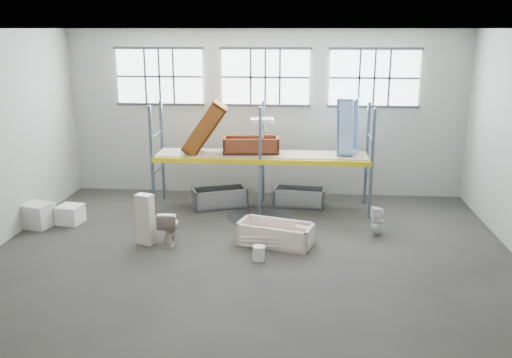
# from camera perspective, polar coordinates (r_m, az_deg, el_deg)

# --- Properties ---
(floor) EXTENTS (12.00, 10.00, 0.10)m
(floor) POSITION_cam_1_polar(r_m,az_deg,el_deg) (12.64, -0.55, -8.16)
(floor) COLOR #423F38
(floor) RESTS_ON ground
(ceiling) EXTENTS (12.00, 10.00, 0.10)m
(ceiling) POSITION_cam_1_polar(r_m,az_deg,el_deg) (11.59, -0.62, 15.63)
(ceiling) COLOR silver
(ceiling) RESTS_ON ground
(wall_back) EXTENTS (12.00, 0.10, 5.00)m
(wall_back) POSITION_cam_1_polar(r_m,az_deg,el_deg) (16.81, 0.98, 6.83)
(wall_back) COLOR #A8A79C
(wall_back) RESTS_ON ground
(wall_front) EXTENTS (12.00, 0.10, 5.00)m
(wall_front) POSITION_cam_1_polar(r_m,az_deg,el_deg) (7.04, -4.33, -5.47)
(wall_front) COLOR #B3B2A6
(wall_front) RESTS_ON ground
(window_left) EXTENTS (2.60, 0.04, 1.60)m
(window_left) POSITION_cam_1_polar(r_m,az_deg,el_deg) (17.08, -9.98, 10.45)
(window_left) COLOR white
(window_left) RESTS_ON wall_back
(window_mid) EXTENTS (2.60, 0.04, 1.60)m
(window_mid) POSITION_cam_1_polar(r_m,az_deg,el_deg) (16.58, 0.98, 10.53)
(window_mid) COLOR white
(window_mid) RESTS_ON wall_back
(window_right) EXTENTS (2.60, 0.04, 1.60)m
(window_right) POSITION_cam_1_polar(r_m,az_deg,el_deg) (16.68, 12.19, 10.23)
(window_right) COLOR white
(window_right) RESTS_ON wall_back
(rack_upright_la) EXTENTS (0.08, 0.08, 3.00)m
(rack_upright_la) POSITION_cam_1_polar(r_m,az_deg,el_deg) (15.40, -10.77, 1.97)
(rack_upright_la) COLOR slate
(rack_upright_la) RESTS_ON floor
(rack_upright_lb) EXTENTS (0.08, 0.08, 3.00)m
(rack_upright_lb) POSITION_cam_1_polar(r_m,az_deg,el_deg) (16.53, -9.69, 2.94)
(rack_upright_lb) COLOR slate
(rack_upright_lb) RESTS_ON floor
(rack_upright_ma) EXTENTS (0.08, 0.08, 3.00)m
(rack_upright_ma) POSITION_cam_1_polar(r_m,az_deg,el_deg) (14.90, 0.43, 1.79)
(rack_upright_ma) COLOR slate
(rack_upright_ma) RESTS_ON floor
(rack_upright_mb) EXTENTS (0.08, 0.08, 3.00)m
(rack_upright_mb) POSITION_cam_1_polar(r_m,az_deg,el_deg) (16.06, 0.75, 2.80)
(rack_upright_mb) COLOR slate
(rack_upright_mb) RESTS_ON floor
(rack_upright_ra) EXTENTS (0.08, 0.08, 3.00)m
(rack_upright_ra) POSITION_cam_1_polar(r_m,az_deg,el_deg) (14.99, 11.95, 1.54)
(rack_upright_ra) COLOR slate
(rack_upright_ra) RESTS_ON floor
(rack_upright_rb) EXTENTS (0.08, 0.08, 3.00)m
(rack_upright_rb) POSITION_cam_1_polar(r_m,az_deg,el_deg) (16.15, 11.44, 2.55)
(rack_upright_rb) COLOR slate
(rack_upright_rb) RESTS_ON floor
(rack_beam_front) EXTENTS (6.00, 0.10, 0.14)m
(rack_beam_front) POSITION_cam_1_polar(r_m,az_deg,el_deg) (14.90, 0.43, 1.79)
(rack_beam_front) COLOR yellow
(rack_beam_front) RESTS_ON floor
(rack_beam_back) EXTENTS (6.00, 0.10, 0.14)m
(rack_beam_back) POSITION_cam_1_polar(r_m,az_deg,el_deg) (16.06, 0.75, 2.80)
(rack_beam_back) COLOR yellow
(rack_beam_back) RESTS_ON floor
(shelf_deck) EXTENTS (5.90, 1.10, 0.03)m
(shelf_deck) POSITION_cam_1_polar(r_m,az_deg,el_deg) (15.46, 0.60, 2.60)
(shelf_deck) COLOR gray
(shelf_deck) RESTS_ON floor
(wet_patch) EXTENTS (1.80, 1.80, 0.00)m
(wet_patch) POSITION_cam_1_polar(r_m,az_deg,el_deg) (15.13, 0.37, -3.91)
(wet_patch) COLOR black
(wet_patch) RESTS_ON floor
(bathtub_beige) EXTENTS (1.93, 1.30, 0.52)m
(bathtub_beige) POSITION_cam_1_polar(r_m,az_deg,el_deg) (13.19, 2.04, -5.69)
(bathtub_beige) COLOR beige
(bathtub_beige) RESTS_ON floor
(cistern_spare) EXTENTS (0.43, 0.30, 0.37)m
(cistern_spare) POSITION_cam_1_polar(r_m,az_deg,el_deg) (13.15, 4.93, -5.71)
(cistern_spare) COLOR beige
(cistern_spare) RESTS_ON bathtub_beige
(sink_in_tub) EXTENTS (0.53, 0.53, 0.17)m
(sink_in_tub) POSITION_cam_1_polar(r_m,az_deg,el_deg) (13.14, 0.68, -6.24)
(sink_in_tub) COLOR beige
(sink_in_tub) RESTS_ON bathtub_beige
(toilet_beige) EXTENTS (0.48, 0.82, 0.83)m
(toilet_beige) POSITION_cam_1_polar(r_m,az_deg,el_deg) (13.37, -9.00, -4.88)
(toilet_beige) COLOR #C4B0A2
(toilet_beige) RESTS_ON floor
(cistern_tall) EXTENTS (0.46, 0.37, 1.23)m
(cistern_tall) POSITION_cam_1_polar(r_m,az_deg,el_deg) (13.35, -11.41, -4.12)
(cistern_tall) COLOR beige
(cistern_tall) RESTS_ON floor
(toilet_white) EXTENTS (0.37, 0.37, 0.73)m
(toilet_white) POSITION_cam_1_polar(r_m,az_deg,el_deg) (14.05, 12.57, -4.26)
(toilet_white) COLOR white
(toilet_white) RESTS_ON floor
(steel_tub_left) EXTENTS (1.69, 1.22, 0.56)m
(steel_tub_left) POSITION_cam_1_polar(r_m,az_deg,el_deg) (15.88, -3.82, -1.94)
(steel_tub_left) COLOR #B2B4B9
(steel_tub_left) RESTS_ON floor
(steel_tub_right) EXTENTS (1.53, 0.85, 0.53)m
(steel_tub_right) POSITION_cam_1_polar(r_m,az_deg,el_deg) (16.00, 4.54, -1.87)
(steel_tub_right) COLOR #B5BABE
(steel_tub_right) RESTS_ON floor
(rust_tub_flat) EXTENTS (1.63, 0.89, 0.44)m
(rust_tub_flat) POSITION_cam_1_polar(r_m,az_deg,el_deg) (15.53, -0.53, 3.56)
(rust_tub_flat) COLOR brown
(rust_tub_flat) RESTS_ON shelf_deck
(rust_tub_tilted) EXTENTS (1.34, 0.82, 1.60)m
(rust_tub_tilted) POSITION_cam_1_polar(r_m,az_deg,el_deg) (15.47, -5.31, 5.25)
(rust_tub_tilted) COLOR brown
(rust_tub_tilted) RESTS_ON shelf_deck
(sink_on_shelf) EXTENTS (0.79, 0.70, 0.58)m
(sink_on_shelf) POSITION_cam_1_polar(r_m,az_deg,el_deg) (15.16, 0.63, 4.34)
(sink_on_shelf) COLOR white
(sink_on_shelf) RESTS_ON rust_tub_flat
(blue_tub_upright) EXTENTS (0.69, 0.84, 1.57)m
(blue_tub_upright) POSITION_cam_1_polar(r_m,az_deg,el_deg) (15.46, 9.52, 5.47)
(blue_tub_upright) COLOR #8CAFE7
(blue_tub_upright) RESTS_ON shelf_deck
(bucket) EXTENTS (0.32, 0.32, 0.33)m
(bucket) POSITION_cam_1_polar(r_m,az_deg,el_deg) (12.33, 0.30, -7.70)
(bucket) COLOR silver
(bucket) RESTS_ON floor
(carton_near) EXTENTS (0.85, 0.77, 0.62)m
(carton_near) POSITION_cam_1_polar(r_m,az_deg,el_deg) (15.39, -21.80, -3.51)
(carton_near) COLOR beige
(carton_near) RESTS_ON floor
(carton_far) EXTENTS (0.66, 0.66, 0.49)m
(carton_far) POSITION_cam_1_polar(r_m,az_deg,el_deg) (15.37, -18.74, -3.49)
(carton_far) COLOR white
(carton_far) RESTS_ON floor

